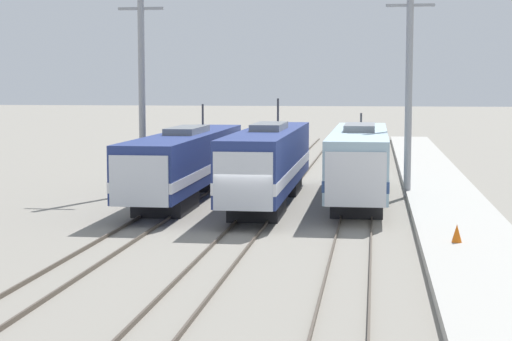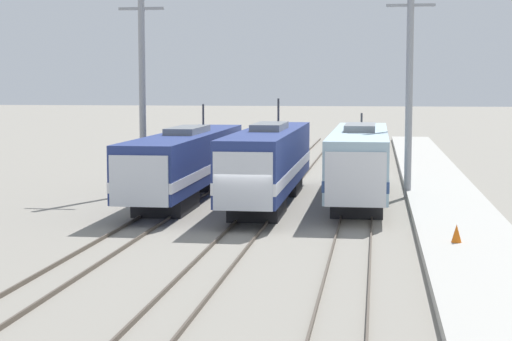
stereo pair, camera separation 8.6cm
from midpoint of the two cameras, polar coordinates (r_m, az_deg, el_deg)
name	(u,v)px [view 1 (the left image)]	position (r m, az deg, el deg)	size (l,w,h in m)	color
ground_plane	(246,230)	(37.07, -0.73, -3.97)	(400.00, 400.00, 0.00)	gray
rail_pair_far_left	(141,225)	(38.03, -7.71, -3.65)	(1.51, 120.00, 0.15)	#4C4238
rail_pair_center	(246,228)	(37.05, -0.73, -3.85)	(1.51, 120.00, 0.15)	#4C4238
rail_pair_far_right	(354,231)	(36.65, 6.51, -4.00)	(1.51, 120.00, 0.15)	#4C4238
locomotive_far_left	(185,163)	(46.32, -4.79, 0.53)	(2.91, 19.54, 5.08)	black
locomotive_center	(268,163)	(44.26, 0.75, 0.49)	(2.81, 18.16, 5.45)	black
locomotive_far_right	(359,162)	(45.71, 6.84, 0.55)	(2.94, 18.17, 4.59)	#232326
catenary_tower_left	(142,86)	(49.56, -7.67, 5.60)	(2.64, 0.39, 11.96)	gray
catenary_tower_right	(409,86)	(47.78, 10.11, 5.55)	(2.64, 0.39, 11.96)	gray
platform	(464,230)	(36.81, 13.63, -3.88)	(4.00, 120.00, 0.40)	#A8A59E
traffic_cone	(457,233)	(32.79, 13.17, -4.09)	(0.39, 0.39, 0.69)	orange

